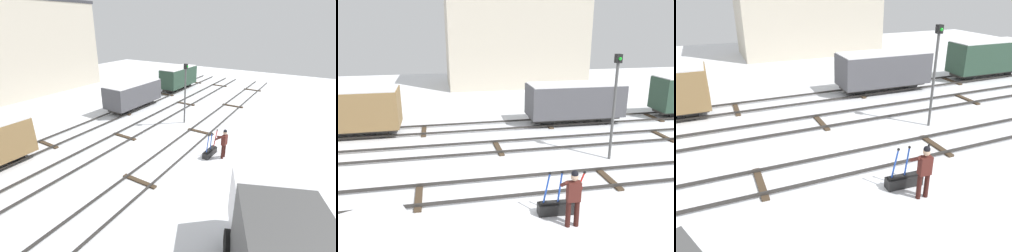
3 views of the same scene
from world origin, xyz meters
The scene contains 10 objects.
ground_plane centered at (0.00, 0.00, 0.00)m, with size 60.00×60.00×0.00m, color white.
track_main_line centered at (0.00, 0.00, 0.11)m, with size 44.00×1.94×0.18m.
track_siding_near centered at (0.00, 4.10, 0.11)m, with size 44.00×1.94×0.18m.
track_siding_far centered at (0.00, 7.51, 0.11)m, with size 44.00×1.94×0.18m.
switch_lever_frame centered at (0.79, -1.88, 0.25)m, with size 1.49×0.44×1.45m.
rail_worker centered at (0.96, -2.61, 1.01)m, with size 0.57×0.68×1.78m.
signal_post centered at (4.56, 1.90, 2.73)m, with size 0.24×0.32×4.54m.
apartment_building centered at (4.77, 21.27, 4.81)m, with size 12.90×6.34×9.62m.
freight_car_far_end centered at (5.20, 7.51, 1.37)m, with size 5.58×2.33×2.37m.
freight_car_near_switch centered at (13.38, 7.51, 1.46)m, with size 5.36×2.02×2.56m.
Camera 1 is at (-11.29, -6.57, 7.25)m, focal length 26.18 mm.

